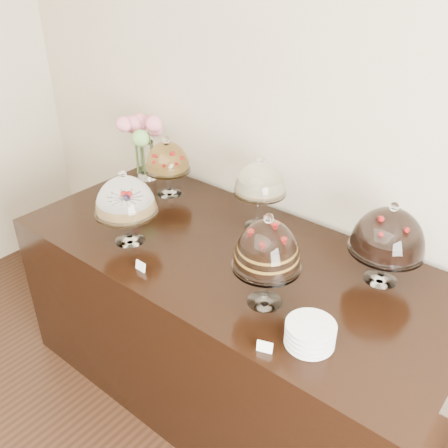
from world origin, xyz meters
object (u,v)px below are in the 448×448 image
Objects in this scene: plate_stack at (310,334)px; cake_stand_dark_choco at (389,234)px; cake_stand_sugar_sponge at (125,199)px; cake_stand_cheesecake at (260,181)px; cake_stand_fruit_tart at (167,159)px; cake_stand_choco_layer at (267,249)px; display_counter at (230,323)px; flower_vase at (143,137)px.

cake_stand_dark_choco is at bearing 86.36° from plate_stack.
cake_stand_sugar_sponge is 0.97× the size of cake_stand_cheesecake.
cake_stand_fruit_tart is 1.94× the size of plate_stack.
cake_stand_choco_layer is 0.55m from cake_stand_dark_choco.
cake_stand_sugar_sponge is at bearing -152.57° from display_counter.
cake_stand_fruit_tart is 0.28m from flower_vase.
cake_stand_choco_layer reaches higher than display_counter.
cake_stand_cheesecake is at bearing 98.51° from display_counter.
cake_stand_sugar_sponge is 1.09m from plate_stack.
cake_stand_cheesecake reaches higher than display_counter.
flower_vase is at bearing 166.30° from cake_stand_fruit_tart.
flower_vase is (-0.93, 0.32, 0.72)m from display_counter.
plate_stack is at bearing -25.81° from display_counter.
plate_stack is (0.66, -0.59, -0.21)m from cake_stand_cheesecake.
flower_vase is 1.68m from plate_stack.
cake_stand_sugar_sponge is at bearing -66.63° from cake_stand_fruit_tart.
display_counter is 5.70× the size of cake_stand_dark_choco.
cake_stand_dark_choco is (1.11, 0.49, 0.00)m from cake_stand_sugar_sponge.
display_counter is 0.85m from plate_stack.
cake_stand_cheesecake is 0.94× the size of flower_vase.
cake_stand_sugar_sponge is 1.08× the size of cake_stand_fruit_tart.
cake_stand_fruit_tart is (-0.21, 0.50, -0.02)m from cake_stand_sugar_sponge.
cake_stand_dark_choco is at bearing 55.75° from cake_stand_choco_layer.
display_counter is 0.82m from cake_stand_choco_layer.
cake_stand_cheesecake is at bearing 138.29° from plate_stack.
flower_vase is (-0.89, 0.03, 0.02)m from cake_stand_cheesecake.
cake_stand_dark_choco is (0.65, 0.25, 0.69)m from display_counter.
display_counter is at bearing -19.13° from flower_vase.
cake_stand_dark_choco is at bearing 23.86° from cake_stand_sugar_sponge.
flower_vase is at bearing 157.65° from cake_stand_choco_layer.
cake_stand_choco_layer reaches higher than cake_stand_sugar_sponge.
plate_stack is at bearing -21.86° from flower_vase.
cake_stand_cheesecake is at bearing 128.17° from cake_stand_choco_layer.
cake_stand_fruit_tart is (-0.67, 0.26, 0.67)m from display_counter.
cake_stand_dark_choco is at bearing -3.05° from cake_stand_cheesecake.
display_counter is at bearing 154.19° from plate_stack.
flower_vase is 2.27× the size of plate_stack.
flower_vase reaches higher than cake_stand_dark_choco.
cake_stand_sugar_sponge is 0.90× the size of cake_stand_choco_layer.
cake_stand_choco_layer is at bearing 2.63° from cake_stand_sugar_sponge.
flower_vase reaches higher than cake_stand_sugar_sponge.
cake_stand_dark_choco is 2.11× the size of plate_stack.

